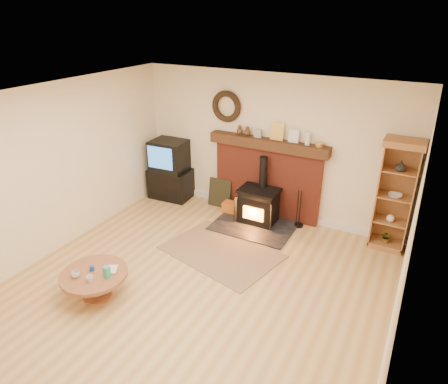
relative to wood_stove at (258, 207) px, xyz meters
The scene contains 11 objects.
ground 2.29m from the wood_stove, 90.37° to the right, with size 5.50×5.50×0.00m, color tan.
room_shell 2.59m from the wood_stove, 90.85° to the right, with size 5.02×5.52×2.61m.
chimney_breast 0.63m from the wood_stove, 91.92° to the left, with size 2.20×0.22×1.78m.
wood_stove is the anchor object (origin of this frame).
area_rug 1.20m from the wood_stove, 95.84° to the right, with size 1.77×1.22×0.01m, color brown.
tv_unit 2.05m from the wood_stove, behind, with size 0.85×0.63×1.20m.
curio_cabinet 2.27m from the wood_stove, ahead, with size 0.58×0.42×1.82m.
firelog_box 0.64m from the wood_stove, 167.20° to the left, with size 0.34×0.21×0.21m, color orange.
leaning_painting 0.97m from the wood_stove, 163.09° to the left, with size 0.47×0.03×0.56m, color black.
fire_tools 0.77m from the wood_stove, 18.45° to the left, with size 0.16×0.16×0.70m.
coffee_table 3.09m from the wood_stove, 110.75° to the right, with size 0.88×0.88×0.54m.
Camera 1 is at (2.47, -3.63, 3.55)m, focal length 32.00 mm.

